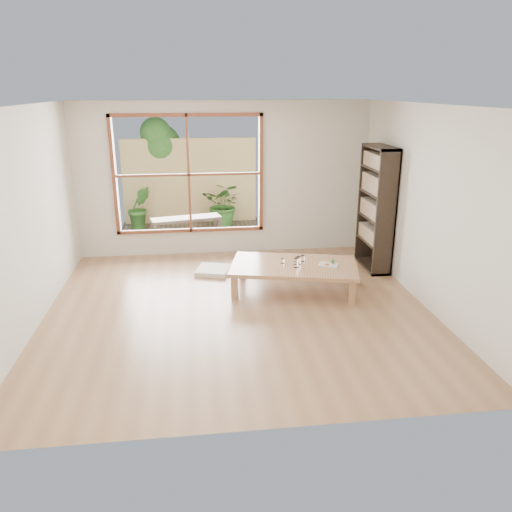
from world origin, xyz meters
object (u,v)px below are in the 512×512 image
at_px(food_tray, 329,264).
at_px(garden_bench, 186,220).
at_px(bookshelf, 376,209).
at_px(low_table, 294,267).

relative_size(food_tray, garden_bench, 0.23).
height_order(bookshelf, food_tray, bookshelf).
relative_size(low_table, garden_bench, 1.44).
height_order(low_table, garden_bench, garden_bench).
bearing_deg(food_tray, garden_bench, 149.75).
xyz_separation_m(bookshelf, garden_bench, (-3.02, 1.94, -0.60)).
bearing_deg(bookshelf, food_tray, -137.44).
xyz_separation_m(bookshelf, food_tray, (-0.98, -0.90, -0.57)).
height_order(bookshelf, garden_bench, bookshelf).
distance_m(low_table, garden_bench, 3.15).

